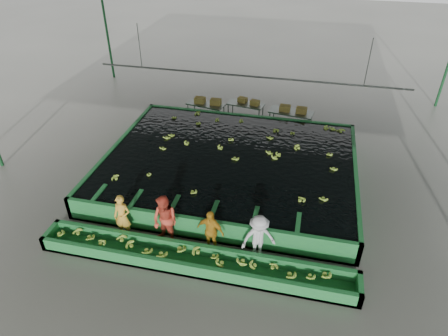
% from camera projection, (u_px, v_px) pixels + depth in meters
% --- Properties ---
extents(ground, '(80.00, 80.00, 0.00)m').
position_uv_depth(ground, '(221.00, 197.00, 15.35)').
color(ground, '#626258').
rests_on(ground, ground).
extents(shed_roof, '(20.00, 22.00, 0.04)m').
position_uv_depth(shed_roof, '(220.00, 71.00, 12.58)').
color(shed_roof, gray).
rests_on(shed_roof, shed_posts).
extents(shed_posts, '(20.00, 22.00, 5.00)m').
position_uv_depth(shed_posts, '(221.00, 140.00, 13.96)').
color(shed_posts, '#164B24').
rests_on(shed_posts, ground).
extents(flotation_tank, '(10.00, 8.00, 0.90)m').
position_uv_depth(flotation_tank, '(230.00, 166.00, 16.32)').
color(flotation_tank, '#217735').
rests_on(flotation_tank, ground).
extents(tank_water, '(9.70, 7.70, 0.00)m').
position_uv_depth(tank_water, '(230.00, 158.00, 16.10)').
color(tank_water, black).
rests_on(tank_water, flotation_tank).
extents(sorting_trough, '(10.00, 1.00, 0.50)m').
position_uv_depth(sorting_trough, '(194.00, 260.00, 12.30)').
color(sorting_trough, '#217735').
rests_on(sorting_trough, ground).
extents(cableway_rail, '(0.08, 0.08, 14.00)m').
position_uv_depth(cableway_rail, '(247.00, 76.00, 17.74)').
color(cableway_rail, '#59605B').
rests_on(cableway_rail, shed_roof).
extents(rail_hanger_left, '(0.04, 0.04, 2.00)m').
position_uv_depth(rail_hanger_left, '(139.00, 46.00, 18.13)').
color(rail_hanger_left, '#59605B').
rests_on(rail_hanger_left, shed_roof).
extents(rail_hanger_right, '(0.04, 0.04, 2.00)m').
position_uv_depth(rail_hanger_right, '(368.00, 63.00, 16.24)').
color(rail_hanger_right, '#59605B').
rests_on(rail_hanger_right, shed_roof).
extents(worker_a, '(0.61, 0.41, 1.62)m').
position_uv_depth(worker_a, '(122.00, 217.00, 13.14)').
color(worker_a, gold).
rests_on(worker_a, ground).
extents(worker_b, '(1.08, 0.96, 1.85)m').
position_uv_depth(worker_b, '(165.00, 221.00, 12.79)').
color(worker_b, '#D34530').
rests_on(worker_b, ground).
extents(worker_c, '(0.99, 0.57, 1.59)m').
position_uv_depth(worker_c, '(210.00, 231.00, 12.58)').
color(worker_c, gold).
rests_on(worker_c, ground).
extents(worker_d, '(1.23, 0.99, 1.66)m').
position_uv_depth(worker_d, '(259.00, 238.00, 12.27)').
color(worker_d, silver).
rests_on(worker_d, ground).
extents(packing_table_left, '(2.03, 1.14, 0.87)m').
position_uv_depth(packing_table_left, '(206.00, 112.00, 20.60)').
color(packing_table_left, '#59605B').
rests_on(packing_table_left, ground).
extents(packing_table_mid, '(1.96, 1.03, 0.85)m').
position_uv_depth(packing_table_mid, '(245.00, 111.00, 20.65)').
color(packing_table_mid, '#59605B').
rests_on(packing_table_mid, ground).
extents(packing_table_right, '(2.23, 1.17, 0.96)m').
position_uv_depth(packing_table_right, '(290.00, 121.00, 19.65)').
color(packing_table_right, '#59605B').
rests_on(packing_table_right, ground).
extents(box_stack_left, '(1.38, 0.43, 0.29)m').
position_uv_depth(box_stack_left, '(208.00, 104.00, 20.37)').
color(box_stack_left, olive).
rests_on(box_stack_left, packing_table_left).
extents(box_stack_mid, '(1.20, 0.64, 0.25)m').
position_uv_depth(box_stack_mid, '(249.00, 104.00, 20.44)').
color(box_stack_mid, olive).
rests_on(box_stack_mid, packing_table_mid).
extents(box_stack_right, '(1.33, 0.47, 0.28)m').
position_uv_depth(box_stack_right, '(293.00, 112.00, 19.36)').
color(box_stack_right, olive).
rests_on(box_stack_right, packing_table_right).
extents(floating_bananas, '(8.93, 6.09, 0.12)m').
position_uv_depth(floating_bananas, '(234.00, 148.00, 16.74)').
color(floating_bananas, '#9CC63C').
rests_on(floating_bananas, tank_water).
extents(trough_bananas, '(8.65, 0.58, 0.12)m').
position_uv_depth(trough_bananas, '(194.00, 257.00, 12.21)').
color(trough_bananas, '#9CC63C').
rests_on(trough_bananas, sorting_trough).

